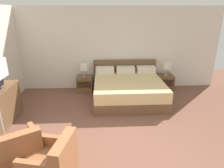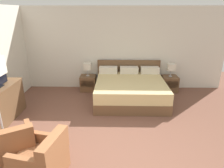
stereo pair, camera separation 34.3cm
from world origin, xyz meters
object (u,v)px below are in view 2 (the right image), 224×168
object	(u,v)px
table_lamp_left	(87,67)
dresser	(2,103)
table_lamp_right	(171,67)
nightstand_right	(169,84)
armchair_by_window	(13,148)
armchair_companion	(42,161)
nightstand_left	(88,83)
bed	(130,89)

from	to	relation	value
table_lamp_left	dresser	size ratio (longest dim) A/B	0.30
table_lamp_right	dresser	xyz separation A→B (m)	(-4.37, -1.94, -0.36)
nightstand_right	table_lamp_left	xyz separation A→B (m)	(-2.63, 0.00, 0.55)
table_lamp_left	armchair_by_window	xyz separation A→B (m)	(-0.83, -3.34, -0.51)
table_lamp_right	armchair_companion	world-z (taller)	table_lamp_right
dresser	armchair_companion	xyz separation A→B (m)	(1.52, -1.70, -0.15)
nightstand_left	dresser	distance (m)	2.62
nightstand_left	nightstand_right	world-z (taller)	same
bed	armchair_by_window	xyz separation A→B (m)	(-2.14, -2.65, -0.03)
nightstand_left	table_lamp_left	distance (m)	0.55
dresser	bed	bearing A→B (deg)	22.27
nightstand_left	armchair_companion	distance (m)	3.65
nightstand_right	table_lamp_left	distance (m)	2.69
dresser	nightstand_left	bearing A→B (deg)	48.03
nightstand_right	armchair_companion	bearing A→B (deg)	-128.07
armchair_companion	table_lamp_right	bearing A→B (deg)	51.94
armchair_companion	table_lamp_left	bearing A→B (deg)	86.48
nightstand_left	table_lamp_left	bearing A→B (deg)	90.00
nightstand_left	dresser	world-z (taller)	dresser
bed	nightstand_right	xyz separation A→B (m)	(1.31, 0.69, -0.07)
bed	nightstand_left	size ratio (longest dim) A/B	4.15
table_lamp_left	armchair_companion	world-z (taller)	table_lamp_left
dresser	armchair_by_window	world-z (taller)	dresser
bed	table_lamp_right	xyz separation A→B (m)	(1.31, 0.69, 0.48)
bed	table_lamp_left	xyz separation A→B (m)	(-1.31, 0.69, 0.48)
nightstand_left	nightstand_right	distance (m)	2.63
table_lamp_left	table_lamp_right	world-z (taller)	same
table_lamp_left	armchair_by_window	world-z (taller)	table_lamp_left
nightstand_right	table_lamp_right	world-z (taller)	table_lamp_right
table_lamp_right	armchair_companion	size ratio (longest dim) A/B	0.51
nightstand_left	nightstand_right	bearing A→B (deg)	0.00
table_lamp_left	armchair_companion	xyz separation A→B (m)	(-0.22, -3.64, -0.51)
bed	nightstand_left	distance (m)	1.49
table_lamp_right	armchair_companion	distance (m)	4.65
nightstand_left	nightstand_right	xyz separation A→B (m)	(2.63, 0.00, 0.00)
nightstand_right	armchair_companion	world-z (taller)	armchair_companion
table_lamp_right	dresser	distance (m)	4.80
nightstand_right	armchair_by_window	world-z (taller)	armchair_by_window
table_lamp_right	armchair_companion	xyz separation A→B (m)	(-2.85, -3.64, -0.51)
armchair_by_window	armchair_companion	bearing A→B (deg)	-27.02
table_lamp_left	dresser	distance (m)	2.64
bed	armchair_companion	bearing A→B (deg)	-117.52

